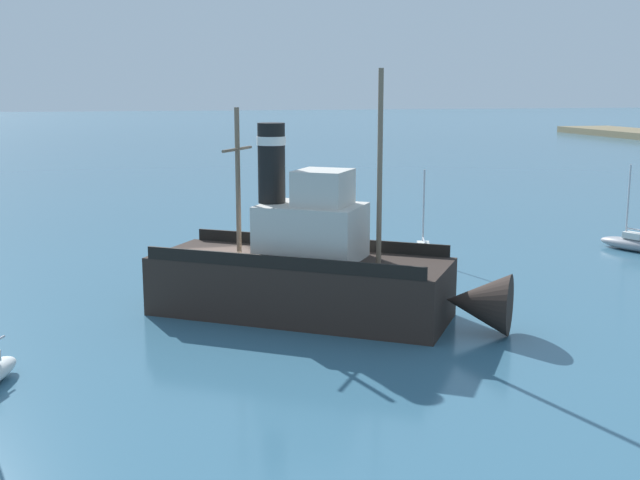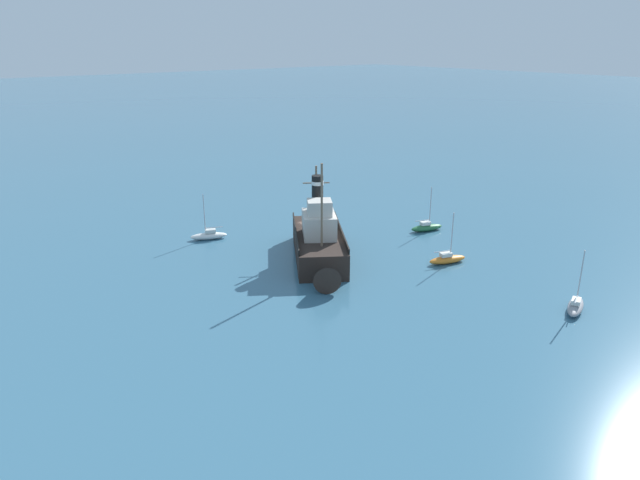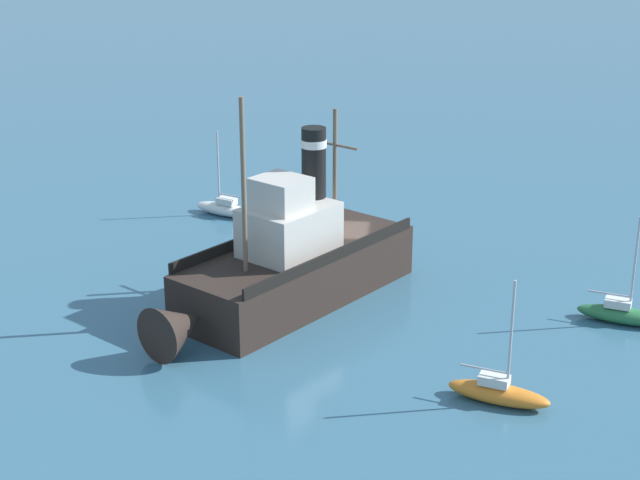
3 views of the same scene
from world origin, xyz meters
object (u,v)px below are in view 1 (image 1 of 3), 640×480
Objects in this scene: old_tugboat at (314,273)px; sailboat_green at (265,240)px; sailboat_orange at (423,253)px; sailboat_grey at (630,243)px.

sailboat_green is (-14.63, 0.61, -1.40)m from old_tugboat.
old_tugboat is at bearing -42.71° from sailboat_orange.
old_tugboat is at bearing -2.39° from sailboat_green.
sailboat_green is at bearing -106.21° from sailboat_grey.
sailboat_orange and sailboat_grey have the same top height.
sailboat_green and sailboat_grey have the same top height.
old_tugboat reaches higher than sailboat_grey.
old_tugboat reaches higher than sailboat_orange.
sailboat_green is 21.03m from sailboat_grey.
sailboat_orange is (-8.85, 8.17, -1.40)m from old_tugboat.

